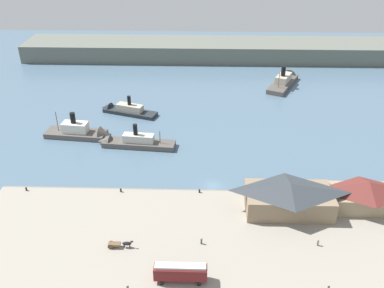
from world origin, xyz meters
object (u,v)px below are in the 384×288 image
object	(u,v)px
mooring_post_center_west	(121,190)
ferry_moored_east	(130,142)
horse_cart	(120,244)
mooring_post_center_east	(199,191)
mooring_post_east	(26,189)
ferry_approaching_west	(84,133)
ferry_departing_north	(285,80)
ferry_shed_west_terminal	(367,194)
street_tram	(180,272)
pedestrian_near_east_shed	(328,288)
ferry_shed_central_terminal	(289,197)
ferry_mid_harbor	(124,110)
pedestrian_near_cart	(318,243)
pedestrian_at_waters_edge	(201,241)

from	to	relation	value
mooring_post_center_west	ferry_moored_east	bearing A→B (deg)	93.83
horse_cart	mooring_post_center_east	distance (m)	26.46
mooring_post_center_east	mooring_post_east	size ratio (longest dim) A/B	1.00
ferry_approaching_west	ferry_departing_north	bearing A→B (deg)	34.17
mooring_post_center_west	mooring_post_east	bearing A→B (deg)	-179.52
ferry_shed_west_terminal	horse_cart	world-z (taller)	ferry_shed_west_terminal
street_tram	ferry_moored_east	world-z (taller)	ferry_moored_east
pedestrian_near_east_shed	ferry_approaching_west	xyz separation A→B (m)	(-62.87, 62.17, -0.38)
ferry_shed_west_terminal	street_tram	distance (m)	50.20
mooring_post_east	ferry_moored_east	size ratio (longest dim) A/B	0.04
ferry_shed_central_terminal	ferry_departing_north	xyz separation A→B (m)	(13.35, 86.76, -3.40)
ferry_mid_harbor	pedestrian_near_east_shed	bearing A→B (deg)	-56.61
pedestrian_near_cart	mooring_post_center_east	world-z (taller)	pedestrian_near_cart
pedestrian_near_cart	street_tram	bearing A→B (deg)	-159.67
ferry_departing_north	mooring_post_east	bearing A→B (deg)	-134.43
pedestrian_near_east_shed	pedestrian_near_cart	bearing A→B (deg)	86.24
pedestrian_at_waters_edge	mooring_post_center_east	world-z (taller)	pedestrian_at_waters_edge
ferry_moored_east	ferry_approaching_west	xyz separation A→B (m)	(-15.93, 5.51, 0.17)
pedestrian_near_cart	pedestrian_at_waters_edge	bearing A→B (deg)	-179.39
ferry_shed_central_terminal	mooring_post_center_west	distance (m)	42.11
mooring_post_east	ferry_moored_east	world-z (taller)	ferry_moored_east
pedestrian_near_cart	mooring_post_center_west	bearing A→B (deg)	158.33
horse_cart	ferry_departing_north	bearing A→B (deg)	62.98
mooring_post_east	ferry_mid_harbor	world-z (taller)	ferry_mid_harbor
street_tram	pedestrian_near_east_shed	size ratio (longest dim) A/B	6.80
horse_cart	mooring_post_east	world-z (taller)	horse_cart
mooring_post_center_west	ferry_approaching_west	xyz separation A→B (m)	(-17.67, 31.48, -0.14)
pedestrian_at_waters_edge	mooring_post_center_west	world-z (taller)	pedestrian_at_waters_edge
ferry_shed_west_terminal	ferry_approaching_west	distance (m)	85.93
ferry_shed_central_terminal	mooring_post_center_west	world-z (taller)	ferry_shed_central_terminal
ferry_shed_central_terminal	horse_cart	size ratio (longest dim) A/B	3.76
mooring_post_east	mooring_post_center_east	bearing A→B (deg)	0.64
mooring_post_east	ferry_approaching_west	size ratio (longest dim) A/B	0.04
ferry_shed_west_terminal	mooring_post_center_east	bearing A→B (deg)	173.82
mooring_post_center_east	ferry_approaching_west	xyz separation A→B (m)	(-37.85, 31.18, -0.14)
horse_cart	ferry_mid_harbor	xyz separation A→B (m)	(-11.40, 70.15, -0.94)
mooring_post_east	ferry_shed_west_terminal	bearing A→B (deg)	-2.61
mooring_post_center_east	ferry_departing_north	size ratio (longest dim) A/B	0.04
ferry_moored_east	ferry_mid_harbor	distance (m)	24.80
ferry_shed_central_terminal	ferry_departing_north	world-z (taller)	ferry_departing_north
pedestrian_near_east_shed	mooring_post_east	world-z (taller)	pedestrian_near_east_shed
mooring_post_east	ferry_mid_harbor	size ratio (longest dim) A/B	0.04
pedestrian_at_waters_edge	ferry_shed_west_terminal	bearing A→B (deg)	20.09
mooring_post_center_west	mooring_post_east	world-z (taller)	same
ferry_shed_west_terminal	horse_cart	bearing A→B (deg)	-164.24
ferry_shed_central_terminal	pedestrian_near_east_shed	xyz separation A→B (m)	(3.65, -24.67, -3.11)
ferry_shed_west_terminal	ferry_departing_north	xyz separation A→B (m)	(-5.59, 84.81, -3.21)
pedestrian_at_waters_edge	ferry_approaching_west	xyz separation A→B (m)	(-38.57, 50.03, -0.42)
ferry_mid_harbor	mooring_post_center_east	bearing A→B (deg)	-60.45
street_tram	pedestrian_near_cart	size ratio (longest dim) A/B	6.40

